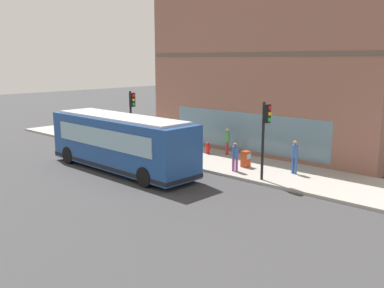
{
  "coord_description": "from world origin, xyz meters",
  "views": [
    {
      "loc": [
        -14.64,
        -15.71,
        6.09
      ],
      "look_at": [
        2.48,
        0.09,
        1.48
      ],
      "focal_mm": 40.15,
      "sensor_mm": 36.0,
      "label": 1
    }
  ],
  "objects_px": {
    "traffic_light_near_corner": "(265,126)",
    "pedestrian_near_building_entrance": "(227,140)",
    "traffic_light_down_block": "(132,109)",
    "pedestrian_walking_along_curb": "(295,155)",
    "newspaper_vending_box": "(246,159)",
    "city_bus_nearside": "(121,143)",
    "pedestrian_by_light_pole": "(235,155)",
    "fire_hydrant": "(208,148)"
  },
  "relations": [
    {
      "from": "traffic_light_near_corner",
      "to": "pedestrian_near_building_entrance",
      "type": "xyz_separation_m",
      "value": [
        3.34,
        4.96,
        -1.75
      ]
    },
    {
      "from": "traffic_light_down_block",
      "to": "pedestrian_walking_along_curb",
      "type": "height_order",
      "value": "traffic_light_down_block"
    },
    {
      "from": "traffic_light_near_corner",
      "to": "newspaper_vending_box",
      "type": "height_order",
      "value": "traffic_light_near_corner"
    },
    {
      "from": "traffic_light_near_corner",
      "to": "pedestrian_near_building_entrance",
      "type": "height_order",
      "value": "traffic_light_near_corner"
    },
    {
      "from": "pedestrian_near_building_entrance",
      "to": "newspaper_vending_box",
      "type": "distance_m",
      "value": 3.28
    },
    {
      "from": "traffic_light_down_block",
      "to": "newspaper_vending_box",
      "type": "height_order",
      "value": "traffic_light_down_block"
    },
    {
      "from": "traffic_light_near_corner",
      "to": "traffic_light_down_block",
      "type": "bearing_deg",
      "value": 89.24
    },
    {
      "from": "pedestrian_near_building_entrance",
      "to": "pedestrian_walking_along_curb",
      "type": "distance_m",
      "value": 5.58
    },
    {
      "from": "traffic_light_near_corner",
      "to": "city_bus_nearside",
      "type": "bearing_deg",
      "value": 114.3
    },
    {
      "from": "newspaper_vending_box",
      "to": "pedestrian_walking_along_curb",
      "type": "bearing_deg",
      "value": -78.55
    },
    {
      "from": "city_bus_nearside",
      "to": "pedestrian_near_building_entrance",
      "type": "distance_m",
      "value": 7.01
    },
    {
      "from": "traffic_light_near_corner",
      "to": "pedestrian_by_light_pole",
      "type": "distance_m",
      "value": 2.83
    },
    {
      "from": "pedestrian_walking_along_curb",
      "to": "traffic_light_down_block",
      "type": "bearing_deg",
      "value": 100.45
    },
    {
      "from": "pedestrian_near_building_entrance",
      "to": "newspaper_vending_box",
      "type": "height_order",
      "value": "pedestrian_near_building_entrance"
    },
    {
      "from": "city_bus_nearside",
      "to": "pedestrian_near_building_entrance",
      "type": "xyz_separation_m",
      "value": [
        6.62,
        -2.28,
        -0.43
      ]
    },
    {
      "from": "pedestrian_walking_along_curb",
      "to": "traffic_light_near_corner",
      "type": "bearing_deg",
      "value": 167.23
    },
    {
      "from": "pedestrian_by_light_pole",
      "to": "newspaper_vending_box",
      "type": "height_order",
      "value": "pedestrian_by_light_pole"
    },
    {
      "from": "pedestrian_near_building_entrance",
      "to": "pedestrian_by_light_pole",
      "type": "distance_m",
      "value": 4.09
    },
    {
      "from": "traffic_light_down_block",
      "to": "fire_hydrant",
      "type": "height_order",
      "value": "traffic_light_down_block"
    },
    {
      "from": "city_bus_nearside",
      "to": "pedestrian_walking_along_curb",
      "type": "distance_m",
      "value": 9.44
    },
    {
      "from": "city_bus_nearside",
      "to": "newspaper_vending_box",
      "type": "height_order",
      "value": "city_bus_nearside"
    },
    {
      "from": "city_bus_nearside",
      "to": "traffic_light_near_corner",
      "type": "distance_m",
      "value": 8.06
    },
    {
      "from": "traffic_light_down_block",
      "to": "fire_hydrant",
      "type": "relative_size",
      "value": 5.29
    },
    {
      "from": "traffic_light_down_block",
      "to": "pedestrian_walking_along_curb",
      "type": "relative_size",
      "value": 2.21
    },
    {
      "from": "pedestrian_near_building_entrance",
      "to": "pedestrian_walking_along_curb",
      "type": "height_order",
      "value": "pedestrian_walking_along_curb"
    },
    {
      "from": "traffic_light_down_block",
      "to": "pedestrian_near_building_entrance",
      "type": "bearing_deg",
      "value": -59.3
    },
    {
      "from": "traffic_light_down_block",
      "to": "pedestrian_walking_along_curb",
      "type": "xyz_separation_m",
      "value": [
        2.0,
        -10.85,
        -1.71
      ]
    },
    {
      "from": "traffic_light_down_block",
      "to": "pedestrian_near_building_entrance",
      "type": "height_order",
      "value": "traffic_light_down_block"
    },
    {
      "from": "fire_hydrant",
      "to": "pedestrian_by_light_pole",
      "type": "relative_size",
      "value": 0.47
    },
    {
      "from": "traffic_light_near_corner",
      "to": "newspaper_vending_box",
      "type": "xyz_separation_m",
      "value": [
        1.59,
        2.25,
        -2.27
      ]
    },
    {
      "from": "city_bus_nearside",
      "to": "fire_hydrant",
      "type": "xyz_separation_m",
      "value": [
        6.0,
        -1.2,
        -1.04
      ]
    },
    {
      "from": "traffic_light_down_block",
      "to": "traffic_light_near_corner",
      "type": "bearing_deg",
      "value": -90.76
    },
    {
      "from": "pedestrian_near_building_entrance",
      "to": "newspaper_vending_box",
      "type": "bearing_deg",
      "value": -122.95
    },
    {
      "from": "traffic_light_down_block",
      "to": "pedestrian_walking_along_curb",
      "type": "bearing_deg",
      "value": -79.55
    },
    {
      "from": "fire_hydrant",
      "to": "newspaper_vending_box",
      "type": "relative_size",
      "value": 0.82
    },
    {
      "from": "fire_hydrant",
      "to": "pedestrian_walking_along_curb",
      "type": "height_order",
      "value": "pedestrian_walking_along_curb"
    },
    {
      "from": "city_bus_nearside",
      "to": "traffic_light_down_block",
      "type": "xyz_separation_m",
      "value": [
        3.41,
        3.12,
        1.33
      ]
    },
    {
      "from": "pedestrian_walking_along_curb",
      "to": "pedestrian_near_building_entrance",
      "type": "bearing_deg",
      "value": 77.53
    },
    {
      "from": "fire_hydrant",
      "to": "newspaper_vending_box",
      "type": "xyz_separation_m",
      "value": [
        -1.14,
        -3.79,
        0.09
      ]
    },
    {
      "from": "fire_hydrant",
      "to": "newspaper_vending_box",
      "type": "height_order",
      "value": "newspaper_vending_box"
    },
    {
      "from": "newspaper_vending_box",
      "to": "fire_hydrant",
      "type": "bearing_deg",
      "value": 73.23
    },
    {
      "from": "pedestrian_by_light_pole",
      "to": "newspaper_vending_box",
      "type": "distance_m",
      "value": 1.26
    }
  ]
}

